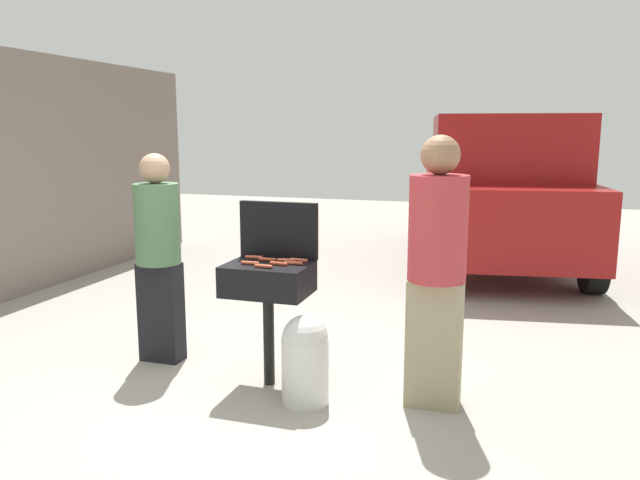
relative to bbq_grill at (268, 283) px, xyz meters
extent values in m
plane|color=#9E998E|center=(-0.28, -0.10, -0.76)|extent=(24.00, 24.00, 0.00)
cylinder|color=black|center=(0.00, 0.00, -0.42)|extent=(0.08, 0.08, 0.68)
cube|color=black|center=(0.00, 0.00, 0.03)|extent=(0.60, 0.44, 0.22)
cube|color=black|center=(0.00, 0.22, 0.35)|extent=(0.60, 0.05, 0.42)
cylinder|color=#B74C33|center=(-0.11, -0.06, 0.15)|extent=(0.13, 0.03, 0.03)
cylinder|color=#B74C33|center=(0.02, -0.13, 0.15)|extent=(0.13, 0.03, 0.03)
cylinder|color=#C6593D|center=(0.10, 0.11, 0.15)|extent=(0.13, 0.04, 0.03)
cylinder|color=#B74C33|center=(0.18, 0.03, 0.15)|extent=(0.13, 0.04, 0.03)
cylinder|color=#AD4228|center=(0.09, -0.02, 0.15)|extent=(0.13, 0.04, 0.03)
cylinder|color=#AD4228|center=(-0.04, 0.09, 0.15)|extent=(0.13, 0.03, 0.03)
cylinder|color=#B74C33|center=(0.19, 0.14, 0.15)|extent=(0.13, 0.04, 0.03)
cylinder|color=#B74C33|center=(-0.16, 0.13, 0.15)|extent=(0.13, 0.04, 0.03)
cylinder|color=silver|center=(0.36, -0.22, -0.53)|extent=(0.32, 0.32, 0.46)
sphere|color=silver|center=(0.36, -0.22, -0.30)|extent=(0.31, 0.31, 0.31)
cube|color=black|center=(-1.01, 0.19, -0.36)|extent=(0.33, 0.18, 0.80)
cylinder|color=#4C724C|center=(-1.01, 0.19, 0.36)|extent=(0.35, 0.35, 0.63)
sphere|color=tan|center=(-1.01, 0.19, 0.79)|extent=(0.23, 0.23, 0.23)
cube|color=gray|center=(1.19, 0.00, -0.32)|extent=(0.36, 0.20, 0.87)
cylinder|color=#B23338|center=(1.19, 0.00, 0.46)|extent=(0.38, 0.38, 0.69)
sphere|color=#936B4C|center=(1.19, 0.00, 0.93)|extent=(0.25, 0.25, 0.25)
cube|color=maroon|center=(1.42, 4.88, 0.01)|extent=(2.53, 4.63, 0.90)
cube|color=maroon|center=(1.45, 4.69, 0.86)|extent=(2.13, 2.83, 0.80)
cylinder|color=black|center=(2.54, 3.49, -0.44)|extent=(0.31, 0.67, 0.64)
cylinder|color=black|center=(0.75, 3.23, -0.44)|extent=(0.31, 0.67, 0.64)
cylinder|color=black|center=(2.08, 6.54, -0.44)|extent=(0.31, 0.67, 0.64)
cylinder|color=black|center=(0.30, 6.27, -0.44)|extent=(0.31, 0.67, 0.64)
camera|label=1|loc=(1.66, -3.99, 1.08)|focal=34.79mm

